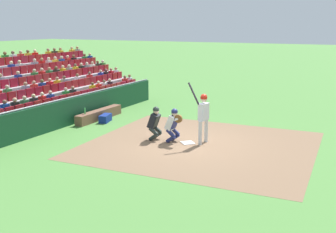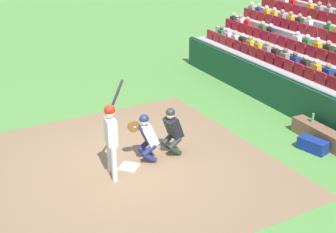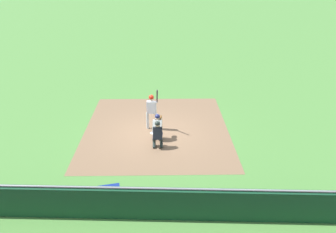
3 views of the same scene
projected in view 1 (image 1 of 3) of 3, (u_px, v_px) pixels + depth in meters
name	position (u px, v px, depth m)	size (l,w,h in m)	color
ground_plane	(188.00, 143.00, 14.98)	(160.00, 160.00, 0.00)	#4E853C
infield_dirt_patch	(200.00, 145.00, 14.76)	(7.14, 7.89, 0.01)	#7F6047
home_plate_marker	(188.00, 143.00, 14.97)	(0.44, 0.44, 0.02)	white
batter_at_plate	(203.00, 113.00, 14.70)	(0.65, 0.63, 2.27)	silver
catcher_crouching	(173.00, 123.00, 14.95)	(0.49, 0.72, 1.29)	navy
home_plate_umpire	(155.00, 122.00, 15.24)	(0.48, 0.48, 1.30)	#232C29
dugout_wall	(65.00, 113.00, 17.38)	(13.97, 0.24, 1.22)	#154229
dugout_bench	(99.00, 115.00, 18.66)	(3.02, 0.40, 0.44)	brown
water_bottle_on_bench	(85.00, 111.00, 17.77)	(0.07, 0.07, 0.26)	green
equipment_duffel_bag	(105.00, 118.00, 18.20)	(0.76, 0.36, 0.33)	navy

